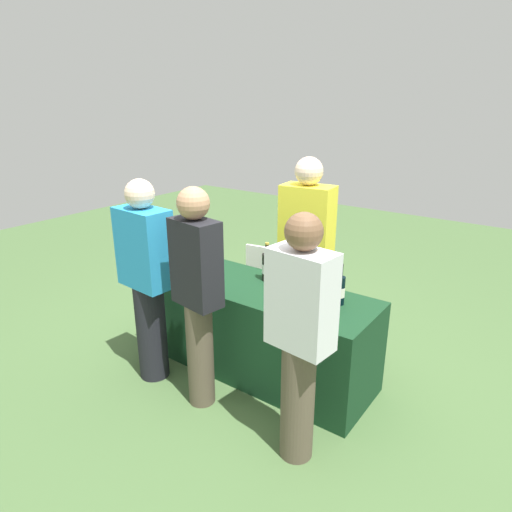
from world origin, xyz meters
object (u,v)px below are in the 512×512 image
server_pouring (306,251)px  guest_2 (300,334)px  wine_glass_2 (323,304)px  ice_bucket (318,298)px  wine_bottle_0 (196,251)px  guest_0 (147,277)px  wine_bottle_4 (340,290)px  wine_bottle_3 (328,287)px  wine_glass_0 (209,269)px  wine_glass_1 (286,290)px  guest_1 (197,291)px  wine_bottle_2 (312,281)px  wine_bottle_1 (267,267)px  menu_board (267,279)px

server_pouring → guest_2: server_pouring is taller
wine_glass_2 → ice_bucket: size_ratio=0.64×
wine_bottle_0 → guest_0: size_ratio=0.19×
wine_bottle_0 → wine_bottle_4: 1.42m
wine_bottle_3 → wine_glass_0: 0.98m
wine_glass_2 → guest_0: guest_0 is taller
wine_glass_0 → wine_glass_2: 1.05m
wine_glass_2 → server_pouring: (-0.54, 0.71, 0.07)m
wine_bottle_0 → ice_bucket: bearing=-8.8°
wine_glass_1 → wine_glass_2: (0.33, -0.06, 0.01)m
guest_1 → wine_glass_2: bearing=37.2°
wine_glass_2 → ice_bucket: 0.11m
wine_bottle_2 → server_pouring: size_ratio=0.18×
ice_bucket → wine_glass_2: bearing=-46.4°
wine_bottle_2 → wine_glass_1: wine_bottle_2 is taller
wine_bottle_1 → guest_0: guest_0 is taller
wine_glass_1 → guest_1: size_ratio=0.08×
guest_2 → menu_board: size_ratio=2.24×
wine_bottle_1 → guest_1: guest_1 is taller
wine_bottle_1 → ice_bucket: wine_bottle_1 is taller
wine_bottle_3 → menu_board: wine_bottle_3 is taller
wine_bottle_3 → wine_glass_2: bearing=-69.7°
wine_bottle_0 → wine_bottle_4: bearing=-1.0°
guest_2 → menu_board: bearing=136.1°
wine_glass_2 → guest_0: bearing=-163.3°
guest_1 → wine_bottle_0: bearing=142.6°
server_pouring → wine_glass_2: bearing=121.4°
wine_glass_0 → guest_1: (0.30, -0.45, 0.05)m
wine_bottle_2 → wine_glass_2: (0.24, -0.28, -0.01)m
wine_bottle_2 → guest_1: size_ratio=0.19×
wine_bottle_1 → wine_bottle_4: 0.67m
wine_bottle_2 → menu_board: wine_bottle_2 is taller
wine_glass_0 → wine_glass_2: bearing=-2.4°
wine_glass_2 → guest_1: size_ratio=0.09×
wine_bottle_3 → server_pouring: 0.64m
wine_bottle_0 → guest_1: guest_1 is taller
wine_glass_2 → guest_2: 0.46m
wine_bottle_4 → guest_0: size_ratio=0.19×
ice_bucket → guest_1: bearing=-143.6°
wine_glass_0 → wine_glass_1: 0.72m
wine_bottle_1 → menu_board: 1.10m
menu_board → wine_bottle_0: bearing=-112.7°
wine_bottle_2 → wine_bottle_4: (0.24, -0.02, -0.00)m
wine_bottle_0 → wine_glass_1: size_ratio=2.23×
guest_0 → guest_2: guest_0 is taller
wine_bottle_0 → server_pouring: bearing=25.2°
ice_bucket → server_pouring: bearing=126.4°
wine_glass_2 → guest_1: bearing=-151.3°
wine_glass_2 → guest_1: 0.85m
ice_bucket → guest_2: guest_2 is taller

